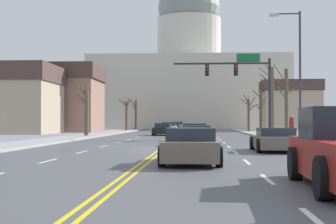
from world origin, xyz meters
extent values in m
cube|color=#4D4D52|center=(0.00, 0.00, -0.03)|extent=(14.00, 180.00, 0.06)
cube|color=yellow|center=(-0.12, 0.00, 0.00)|extent=(0.10, 176.40, 0.00)
cube|color=yellow|center=(0.12, 0.00, 0.00)|extent=(0.10, 176.40, 0.00)
cube|color=silver|center=(3.50, -18.90, 0.00)|extent=(0.12, 2.20, 0.00)
cube|color=silver|center=(3.50, -13.70, 0.00)|extent=(0.12, 2.20, 0.00)
cube|color=silver|center=(3.50, -8.50, 0.00)|extent=(0.12, 2.20, 0.00)
cube|color=silver|center=(3.50, -3.30, 0.00)|extent=(0.12, 2.20, 0.00)
cube|color=silver|center=(3.50, 1.90, 0.00)|extent=(0.12, 2.20, 0.00)
cube|color=silver|center=(3.50, 7.10, 0.00)|extent=(0.12, 2.20, 0.00)
cube|color=silver|center=(3.50, 12.30, 0.00)|extent=(0.12, 2.20, 0.00)
cube|color=silver|center=(3.50, 17.50, 0.00)|extent=(0.12, 2.20, 0.00)
cube|color=silver|center=(3.50, 22.70, 0.00)|extent=(0.12, 2.20, 0.00)
cube|color=silver|center=(3.50, 27.90, 0.00)|extent=(0.12, 2.20, 0.00)
cube|color=silver|center=(3.50, 33.10, 0.00)|extent=(0.12, 2.20, 0.00)
cube|color=silver|center=(3.50, 38.30, 0.00)|extent=(0.12, 2.20, 0.00)
cube|color=silver|center=(3.50, 43.50, 0.00)|extent=(0.12, 2.20, 0.00)
cube|color=silver|center=(3.50, 48.70, 0.00)|extent=(0.12, 2.20, 0.00)
cube|color=silver|center=(3.50, 53.90, 0.00)|extent=(0.12, 2.20, 0.00)
cube|color=silver|center=(3.50, 59.10, 0.00)|extent=(0.12, 2.20, 0.00)
cube|color=silver|center=(3.50, 64.30, 0.00)|extent=(0.12, 2.20, 0.00)
cube|color=silver|center=(-3.50, -8.50, 0.00)|extent=(0.12, 2.20, 0.00)
cube|color=silver|center=(-3.50, -3.30, 0.00)|extent=(0.12, 2.20, 0.00)
cube|color=silver|center=(-3.50, 1.90, 0.00)|extent=(0.12, 2.20, 0.00)
cube|color=silver|center=(-3.50, 7.10, 0.00)|extent=(0.12, 2.20, 0.00)
cube|color=silver|center=(-3.50, 12.30, 0.00)|extent=(0.12, 2.20, 0.00)
cube|color=silver|center=(-3.50, 17.50, 0.00)|extent=(0.12, 2.20, 0.00)
cube|color=silver|center=(-3.50, 22.70, 0.00)|extent=(0.12, 2.20, 0.00)
cube|color=silver|center=(-3.50, 27.90, 0.00)|extent=(0.12, 2.20, 0.00)
cube|color=silver|center=(-3.50, 33.10, 0.00)|extent=(0.12, 2.20, 0.00)
cube|color=silver|center=(-3.50, 38.30, 0.00)|extent=(0.12, 2.20, 0.00)
cube|color=silver|center=(-3.50, 43.50, 0.00)|extent=(0.12, 2.20, 0.00)
cube|color=silver|center=(-3.50, 48.70, 0.00)|extent=(0.12, 2.20, 0.00)
cube|color=silver|center=(-3.50, 53.90, 0.00)|extent=(0.12, 2.20, 0.00)
cube|color=silver|center=(-3.50, 59.10, 0.00)|extent=(0.12, 2.20, 0.00)
cube|color=silver|center=(-3.50, 64.30, 0.00)|extent=(0.12, 2.20, 0.00)
cube|color=#979797|center=(8.50, 0.00, 0.07)|extent=(3.00, 180.00, 0.14)
cube|color=#979797|center=(-8.50, 0.00, 0.07)|extent=(3.00, 180.00, 0.14)
cylinder|color=#28282D|center=(7.60, 15.11, 3.34)|extent=(0.22, 0.22, 6.40)
cylinder|color=#28282D|center=(3.70, 15.11, 6.14)|extent=(7.80, 0.16, 0.16)
cube|color=black|center=(4.87, 15.11, 5.58)|extent=(0.32, 0.28, 0.92)
sphere|color=red|center=(4.87, 14.95, 5.86)|extent=(0.22, 0.22, 0.22)
sphere|color=#332B05|center=(4.87, 14.95, 5.58)|extent=(0.22, 0.22, 0.22)
sphere|color=black|center=(4.87, 14.95, 5.30)|extent=(0.22, 0.22, 0.22)
cube|color=black|center=(2.53, 15.11, 5.58)|extent=(0.32, 0.28, 0.92)
sphere|color=red|center=(2.53, 14.95, 5.86)|extent=(0.22, 0.22, 0.22)
sphere|color=#332B05|center=(2.53, 14.95, 5.58)|extent=(0.22, 0.22, 0.22)
sphere|color=black|center=(2.53, 14.95, 5.30)|extent=(0.22, 0.22, 0.22)
cube|color=#146033|center=(5.88, 15.13, 6.59)|extent=(1.90, 0.06, 0.70)
cylinder|color=#333338|center=(8.20, 5.85, 4.24)|extent=(0.14, 0.14, 8.20)
cylinder|color=#333338|center=(7.39, 5.85, 8.19)|extent=(1.61, 0.09, 0.09)
cube|color=#B2B2AD|center=(6.59, 5.85, 8.12)|extent=(0.56, 0.24, 0.16)
cube|color=beige|center=(0.00, 70.85, 6.57)|extent=(35.88, 21.78, 13.15)
cylinder|color=beige|center=(0.00, 70.85, 17.18)|extent=(12.22, 12.22, 8.07)
sphere|color=gray|center=(0.00, 70.85, 23.30)|extent=(11.94, 11.94, 11.94)
cube|color=#6B6056|center=(1.55, 10.44, 0.50)|extent=(1.84, 4.55, 0.68)
cube|color=#232D38|center=(1.56, 10.05, 1.04)|extent=(1.60, 2.26, 0.40)
cylinder|color=black|center=(0.64, 11.84, 0.32)|extent=(0.23, 0.64, 0.64)
cylinder|color=black|center=(2.44, 11.85, 0.32)|extent=(0.23, 0.64, 0.64)
cylinder|color=black|center=(0.67, 9.02, 0.32)|extent=(0.23, 0.64, 0.64)
cylinder|color=black|center=(2.47, 9.04, 0.32)|extent=(0.23, 0.64, 0.64)
cube|color=#6B6056|center=(1.73, 3.89, 0.44)|extent=(1.78, 4.38, 0.56)
cube|color=#232D38|center=(1.74, 3.47, 0.94)|extent=(1.56, 2.14, 0.44)
cylinder|color=black|center=(0.85, 5.25, 0.32)|extent=(0.22, 0.64, 0.64)
cylinder|color=black|center=(2.61, 5.25, 0.32)|extent=(0.22, 0.64, 0.64)
cylinder|color=black|center=(0.85, 2.53, 0.32)|extent=(0.22, 0.64, 0.64)
cylinder|color=black|center=(2.62, 2.54, 0.32)|extent=(0.22, 0.64, 0.64)
cube|color=#6B6056|center=(5.41, -2.08, 0.44)|extent=(1.79, 4.53, 0.56)
cube|color=#232D38|center=(5.41, -2.41, 0.91)|extent=(1.57, 1.97, 0.38)
cylinder|color=black|center=(4.52, -0.68, 0.32)|extent=(0.22, 0.64, 0.64)
cylinder|color=black|center=(6.29, -0.67, 0.32)|extent=(0.22, 0.64, 0.64)
cylinder|color=black|center=(4.53, -3.48, 0.32)|extent=(0.22, 0.64, 0.64)
cylinder|color=black|center=(6.30, -3.48, 0.32)|extent=(0.22, 0.64, 0.64)
cube|color=#6B6056|center=(1.60, -9.20, 0.47)|extent=(1.82, 4.50, 0.62)
cube|color=#232D38|center=(1.60, -9.44, 0.99)|extent=(1.58, 2.26, 0.41)
cylinder|color=black|center=(0.74, -7.80, 0.32)|extent=(0.23, 0.64, 0.64)
cylinder|color=black|center=(2.50, -7.82, 0.32)|extent=(0.23, 0.64, 0.64)
cylinder|color=black|center=(0.70, -10.58, 0.32)|extent=(0.23, 0.64, 0.64)
cylinder|color=black|center=(2.46, -10.60, 0.32)|extent=(0.23, 0.64, 0.64)
cylinder|color=black|center=(4.15, -13.82, 0.40)|extent=(0.30, 0.81, 0.80)
cylinder|color=black|center=(4.06, -16.98, 0.40)|extent=(0.30, 0.81, 0.80)
cube|color=black|center=(-1.78, 24.39, 0.48)|extent=(1.78, 4.61, 0.64)
cube|color=#232D38|center=(-1.78, 24.57, 1.00)|extent=(1.54, 2.08, 0.40)
cylinder|color=black|center=(-0.90, 22.98, 0.32)|extent=(0.23, 0.64, 0.64)
cylinder|color=black|center=(-2.62, 22.95, 0.32)|extent=(0.23, 0.64, 0.64)
cylinder|color=black|center=(-0.95, 25.82, 0.32)|extent=(0.23, 0.64, 0.64)
cylinder|color=black|center=(-2.66, 25.80, 0.32)|extent=(0.23, 0.64, 0.64)
cube|color=silver|center=(-1.87, 36.69, 0.50)|extent=(1.97, 4.45, 0.68)
cube|color=#232D38|center=(-1.87, 37.10, 1.06)|extent=(1.70, 2.14, 0.45)
cylinder|color=black|center=(-0.90, 35.34, 0.32)|extent=(0.23, 0.64, 0.64)
cylinder|color=black|center=(-2.78, 35.30, 0.32)|extent=(0.23, 0.64, 0.64)
cylinder|color=black|center=(-0.96, 38.08, 0.32)|extent=(0.23, 0.64, 0.64)
cylinder|color=black|center=(-2.83, 38.04, 0.32)|extent=(0.23, 0.64, 0.64)
cube|color=black|center=(-1.79, 46.23, 0.46)|extent=(1.91, 4.58, 0.59)
cube|color=#232D38|center=(-1.78, 46.55, 0.96)|extent=(1.64, 2.30, 0.42)
cylinder|color=black|center=(-0.92, 44.80, 0.32)|extent=(0.24, 0.65, 0.64)
cylinder|color=black|center=(-2.72, 44.84, 0.32)|extent=(0.24, 0.65, 0.64)
cylinder|color=black|center=(-0.85, 47.61, 0.32)|extent=(0.24, 0.65, 0.64)
cylinder|color=black|center=(-2.65, 47.66, 0.32)|extent=(0.24, 0.65, 0.64)
cube|color=silver|center=(-1.75, 59.70, 0.51)|extent=(1.93, 4.49, 0.69)
cube|color=#232D38|center=(-1.75, 59.93, 1.07)|extent=(1.67, 2.04, 0.44)
cylinder|color=black|center=(-0.84, 58.30, 0.32)|extent=(0.23, 0.64, 0.64)
cylinder|color=black|center=(-2.70, 58.33, 0.32)|extent=(0.23, 0.64, 0.64)
cylinder|color=black|center=(-0.80, 61.07, 0.32)|extent=(0.23, 0.64, 0.64)
cylinder|color=black|center=(-2.67, 61.10, 0.32)|extent=(0.23, 0.64, 0.64)
cube|color=#8C6656|center=(-17.27, 39.13, 3.39)|extent=(11.94, 9.04, 6.78)
cube|color=#47332D|center=(-17.27, 39.13, 7.76)|extent=(12.42, 9.40, 1.97)
cube|color=#8C6656|center=(-18.32, 49.20, 4.01)|extent=(9.15, 6.22, 8.02)
cube|color=#47332D|center=(-18.32, 49.20, 8.88)|extent=(9.52, 6.47, 1.73)
cube|color=tan|center=(-18.86, 29.49, 2.87)|extent=(8.87, 9.03, 5.73)
cube|color=#47332D|center=(-18.86, 29.49, 6.73)|extent=(9.22, 9.39, 2.00)
cube|color=tan|center=(15.54, 50.00, 2.92)|extent=(8.24, 6.55, 5.84)
cube|color=#47332D|center=(15.54, 50.00, 6.65)|extent=(8.57, 6.81, 1.62)
cylinder|color=#4C3D2D|center=(8.25, 39.00, 2.17)|extent=(0.30, 0.30, 4.07)
cylinder|color=#4C3D2D|center=(8.60, 38.34, 3.82)|extent=(0.84, 1.44, 1.34)
cylinder|color=#4C3D2D|center=(8.66, 39.22, 3.12)|extent=(0.91, 0.52, 1.11)
cylinder|color=#4C3D2D|center=(9.11, 39.11, 3.38)|extent=(1.76, 0.30, 0.94)
cylinder|color=#4C3D2D|center=(7.91, 38.73, 4.25)|extent=(0.82, 0.70, 1.11)
cylinder|color=#4C3D2D|center=(8.18, 38.54, 4.05)|extent=(0.22, 1.01, 1.18)
cylinder|color=#4C3D2D|center=(7.75, 39.02, 3.90)|extent=(1.06, 0.15, 0.86)
cylinder|color=#4C3D2D|center=(8.18, 38.60, 3.81)|extent=(0.24, 0.89, 0.67)
cylinder|color=brown|center=(-8.18, 18.30, 2.16)|extent=(0.37, 0.37, 4.05)
cylinder|color=brown|center=(-8.56, 18.06, 3.47)|extent=(0.89, 0.61, 0.83)
cylinder|color=brown|center=(-8.58, 18.29, 3.28)|extent=(0.87, 0.10, 1.33)
cylinder|color=brown|center=(-8.37, 18.03, 3.96)|extent=(0.54, 0.69, 1.11)
cylinder|color=brown|center=(-8.77, 18.77, 3.30)|extent=(1.29, 1.06, 1.07)
cylinder|color=brown|center=(-8.73, 18.13, 4.30)|extent=(1.22, 0.47, 1.37)
cylinder|color=brown|center=(-8.11, 17.76, 3.84)|extent=(0.23, 1.16, 1.63)
cylinder|color=brown|center=(-8.59, 18.41, 4.22)|extent=(0.89, 0.31, 0.79)
cylinder|color=brown|center=(8.29, 11.33, 2.71)|extent=(0.26, 0.26, 5.14)
cylinder|color=brown|center=(8.74, 11.64, 3.71)|extent=(0.98, 0.71, 0.77)
cylinder|color=brown|center=(7.99, 11.66, 3.55)|extent=(0.71, 0.77, 1.11)
cylinder|color=brown|center=(7.78, 11.02, 4.87)|extent=(1.08, 0.70, 1.40)
cylinder|color=brown|center=(7.65, 10.96, 4.29)|extent=(1.36, 0.84, 0.97)
cylinder|color=brown|center=(-8.29, 54.51, 2.49)|extent=(0.31, 0.31, 4.69)
cylinder|color=brown|center=(-8.67, 54.60, 3.76)|extent=(0.83, 0.28, 0.68)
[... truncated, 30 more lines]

